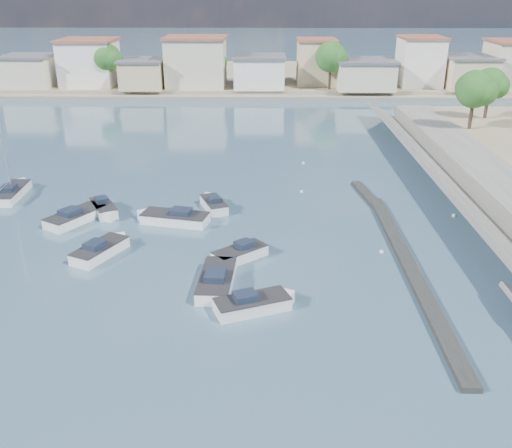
{
  "coord_description": "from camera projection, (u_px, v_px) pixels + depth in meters",
  "views": [
    {
      "loc": [
        -3.0,
        -25.07,
        18.11
      ],
      "look_at": [
        -3.62,
        14.42,
        1.4
      ],
      "focal_mm": 40.0,
      "sensor_mm": 36.0,
      "label": 1
    }
  ],
  "objects": [
    {
      "name": "far_town",
      "position": [
        344.0,
        66.0,
        98.86
      ],
      "size": [
        113.01,
        12.8,
        8.35
      ],
      "color": "beige",
      "rests_on": "far_shore_land"
    },
    {
      "name": "ground",
      "position": [
        290.0,
        150.0,
        66.93
      ],
      "size": [
        400.0,
        400.0,
        0.0
      ],
      "primitive_type": "plane",
      "color": "#304F61",
      "rests_on": "ground"
    },
    {
      "name": "motorboat_e",
      "position": [
        79.0,
        216.0,
        47.05
      ],
      "size": [
        4.46,
        5.48,
        1.48
      ],
      "color": "white",
      "rests_on": "ground"
    },
    {
      "name": "breakwater",
      "position": [
        399.0,
        250.0,
        41.61
      ],
      "size": [
        2.0,
        31.02,
        0.35
      ],
      "color": "black",
      "rests_on": "ground"
    },
    {
      "name": "motorboat_c",
      "position": [
        172.0,
        218.0,
        46.63
      ],
      "size": [
        6.15,
        3.24,
        1.48
      ],
      "color": "white",
      "rests_on": "ground"
    },
    {
      "name": "motorboat_h",
      "position": [
        256.0,
        304.0,
        34.15
      ],
      "size": [
        5.01,
        3.31,
        1.48
      ],
      "color": "white",
      "rests_on": "ground"
    },
    {
      "name": "motorboat_b",
      "position": [
        102.0,
        250.0,
        41.13
      ],
      "size": [
        3.62,
        4.96,
        1.48
      ],
      "color": "white",
      "rests_on": "ground"
    },
    {
      "name": "sailboat",
      "position": [
        13.0,
        192.0,
        52.45
      ],
      "size": [
        2.15,
        6.15,
        9.0
      ],
      "color": "white",
      "rests_on": "ground"
    },
    {
      "name": "far_shore_quay",
      "position": [
        283.0,
        98.0,
        95.33
      ],
      "size": [
        160.0,
        2.5,
        0.8
      ],
      "primitive_type": "cube",
      "color": "slate",
      "rests_on": "ground"
    },
    {
      "name": "far_shore_land",
      "position": [
        280.0,
        77.0,
        114.55
      ],
      "size": [
        160.0,
        40.0,
        1.4
      ],
      "primitive_type": "cube",
      "color": "gray",
      "rests_on": "ground"
    },
    {
      "name": "mooring_buoys",
      "position": [
        370.0,
        239.0,
        43.61
      ],
      "size": [
        15.76,
        42.93,
        0.33
      ],
      "color": "silver",
      "rests_on": "ground"
    },
    {
      "name": "shore_trees",
      "position": [
        337.0,
        65.0,
        90.28
      ],
      "size": [
        74.56,
        38.32,
        7.92
      ],
      "color": "#38281E",
      "rests_on": "ground"
    },
    {
      "name": "motorboat_a",
      "position": [
        217.0,
        279.0,
        37.09
      ],
      "size": [
        2.38,
        5.97,
        1.48
      ],
      "color": "white",
      "rests_on": "ground"
    },
    {
      "name": "motorboat_g",
      "position": [
        104.0,
        209.0,
        48.44
      ],
      "size": [
        3.29,
        4.36,
        1.48
      ],
      "color": "white",
      "rests_on": "ground"
    },
    {
      "name": "motorboat_d",
      "position": [
        237.0,
        255.0,
        40.29
      ],
      "size": [
        4.1,
        3.82,
        1.48
      ],
      "color": "white",
      "rests_on": "ground"
    },
    {
      "name": "motorboat_f",
      "position": [
        213.0,
        204.0,
        49.56
      ],
      "size": [
        2.78,
        4.25,
        1.48
      ],
      "color": "white",
      "rests_on": "ground"
    }
  ]
}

